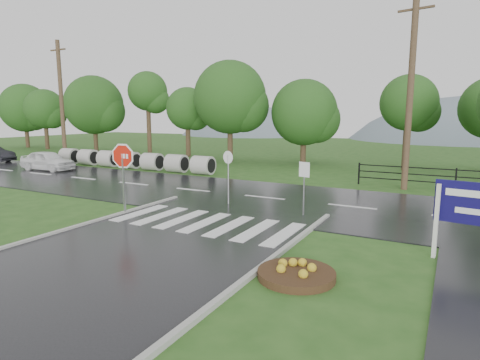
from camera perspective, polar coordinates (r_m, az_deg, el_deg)
The scene contains 14 objects.
ground at distance 10.70m, azimuth -20.09°, elevation -12.23°, with size 120.00×120.00×0.00m, color #28521B.
main_road at distance 18.57m, azimuth 3.50°, elevation -2.62°, with size 90.00×8.00×0.04m, color black.
crosswalk at distance 14.29m, azimuth -4.96°, elevation -6.02°, with size 6.50×2.80×0.02m.
fence_west at distance 22.74m, azimuth 28.36°, elevation 0.32°, with size 9.58×0.08×1.20m.
hills at distance 74.21m, azimuth 24.18°, elevation -6.70°, with size 102.00×48.00×48.00m.
treeline at distance 31.45m, azimuth 15.93°, elevation 1.93°, with size 83.20×5.20×10.00m.
culvert_pipes at distance 29.94m, azimuth -15.43°, elevation 2.75°, with size 13.90×1.20×1.20m.
stop_sign at distance 15.89m, azimuth -16.32°, elevation 2.39°, with size 1.29×0.21×2.92m.
flower_bed at distance 9.78m, azimuth 8.02°, elevation -12.92°, with size 1.84×1.84×0.37m.
reg_sign_small at distance 15.20m, azimuth 9.11°, elevation 0.30°, with size 0.45×0.14×2.08m.
reg_sign_round at distance 16.93m, azimuth -1.69°, elevation 1.26°, with size 0.53×0.15×2.32m.
car_white at distance 30.83m, azimuth -25.61°, elevation 1.23°, with size 1.63×4.05×1.38m, color white.
utility_pole_west at distance 35.67m, azimuth -24.05°, elevation 10.18°, with size 1.71×0.32×9.61m.
utility_pole_east at distance 22.15m, azimuth 23.05°, elevation 11.31°, with size 1.70×0.45×9.62m.
Camera 1 is at (7.57, -6.52, 3.81)m, focal length 30.00 mm.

